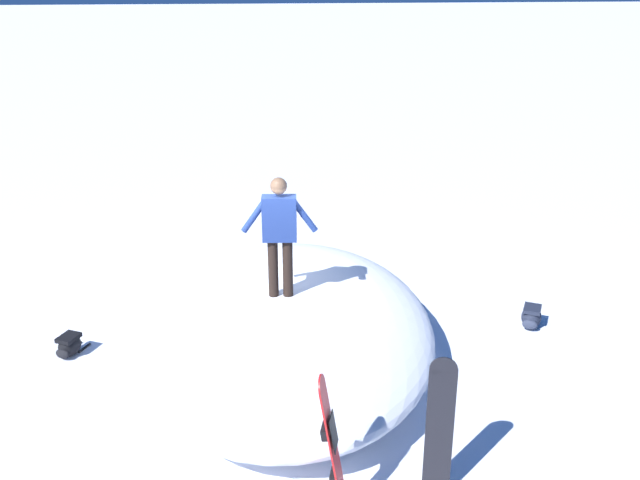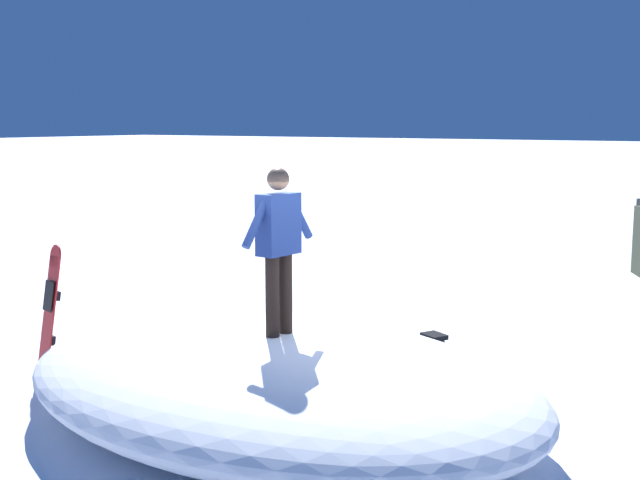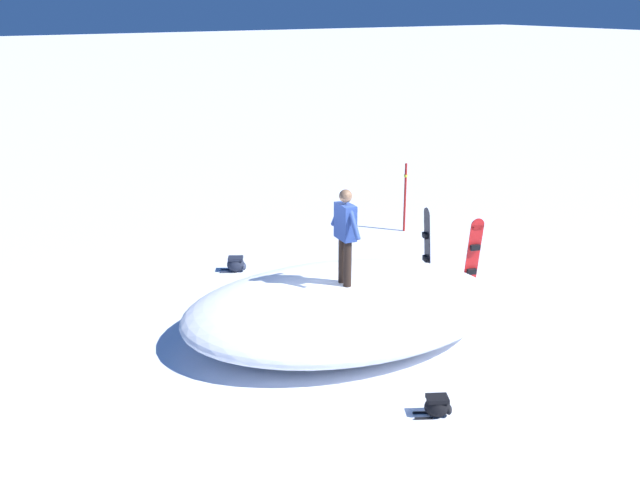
{
  "view_description": "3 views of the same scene",
  "coord_description": "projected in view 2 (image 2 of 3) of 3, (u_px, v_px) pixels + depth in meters",
  "views": [
    {
      "loc": [
        -9.14,
        0.32,
        5.12
      ],
      "look_at": [
        -0.14,
        -0.87,
        1.56
      ],
      "focal_mm": 38.36,
      "sensor_mm": 36.0,
      "label": 1
    },
    {
      "loc": [
        4.05,
        -6.82,
        3.1
      ],
      "look_at": [
        -0.16,
        -0.14,
        1.93
      ],
      "focal_mm": 45.43,
      "sensor_mm": 36.0,
      "label": 2
    },
    {
      "loc": [
        6.07,
        9.99,
        5.69
      ],
      "look_at": [
        -0.1,
        -0.32,
        1.81
      ],
      "focal_mm": 42.13,
      "sensor_mm": 36.0,
      "label": 3
    }
  ],
  "objects": [
    {
      "name": "ground",
      "position": [
        340.0,
        425.0,
        8.3
      ],
      "size": [
        240.0,
        240.0,
        0.0
      ],
      "primitive_type": "plane",
      "color": "white"
    },
    {
      "name": "snowboard_primary_upright",
      "position": [
        50.0,
        310.0,
        9.72
      ],
      "size": [
        0.35,
        0.35,
        1.63
      ],
      "color": "red",
      "rests_on": "ground"
    },
    {
      "name": "backpack_far",
      "position": [
        433.0,
        345.0,
        10.69
      ],
      "size": [
        0.58,
        0.45,
        0.31
      ],
      "color": "black",
      "rests_on": "ground"
    },
    {
      "name": "snowboarder_standing",
      "position": [
        279.0,
        240.0,
        8.09
      ],
      "size": [
        0.27,
        1.03,
        1.7
      ],
      "color": "black",
      "rests_on": "snow_mound"
    },
    {
      "name": "snow_mound",
      "position": [
        273.0,
        381.0,
        8.25
      ],
      "size": [
        6.24,
        4.68,
        0.94
      ],
      "primitive_type": "ellipsoid",
      "rotation": [
        0.0,
        0.0,
        3.04
      ],
      "color": "white",
      "rests_on": "ground"
    }
  ]
}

